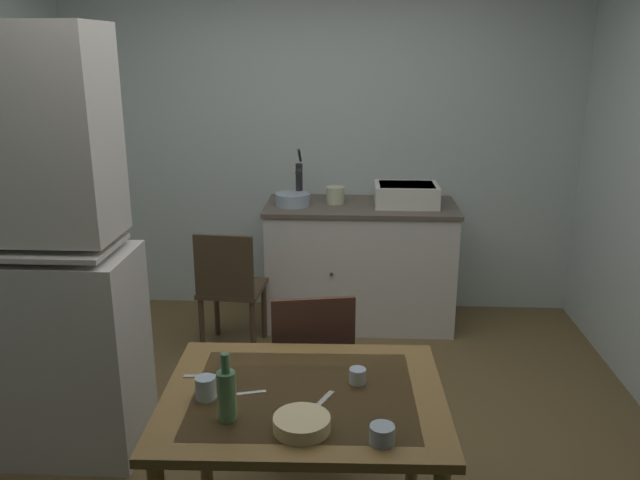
{
  "coord_description": "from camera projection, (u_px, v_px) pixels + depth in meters",
  "views": [
    {
      "loc": [
        0.24,
        -2.88,
        1.96
      ],
      "look_at": [
        0.09,
        0.08,
        1.08
      ],
      "focal_mm": 36.29,
      "sensor_mm": 36.0,
      "label": 1
    }
  ],
  "objects": [
    {
      "name": "chair_by_counter",
      "position": [
        230.0,
        287.0,
        4.23
      ],
      "size": [
        0.43,
        0.43,
        0.84
      ],
      "color": "#483626",
      "rests_on": "ground"
    },
    {
      "name": "stoneware_crock",
      "position": [
        335.0,
        195.0,
        4.6
      ],
      "size": [
        0.13,
        0.13,
        0.12
      ],
      "primitive_type": "cylinder",
      "color": "beige",
      "rests_on": "counter_cabinet"
    },
    {
      "name": "mixing_bowl_counter",
      "position": [
        293.0,
        199.0,
        4.55
      ],
      "size": [
        0.24,
        0.24,
        0.09
      ],
      "primitive_type": "cylinder",
      "color": "#9EB2C6",
      "rests_on": "counter_cabinet"
    },
    {
      "name": "wall_back",
      "position": [
        322.0,
        140.0,
        4.84
      ],
      "size": [
        3.9,
        0.1,
        2.59
      ],
      "primitive_type": "cube",
      "color": "silver",
      "rests_on": "ground"
    },
    {
      "name": "hand_pump",
      "position": [
        299.0,
        179.0,
        4.6
      ],
      "size": [
        0.05,
        0.27,
        0.39
      ],
      "color": "#232328",
      "rests_on": "counter_cabinet"
    },
    {
      "name": "serving_bowl_wide",
      "position": [
        302.0,
        424.0,
        2.17
      ],
      "size": [
        0.19,
        0.19,
        0.05
      ],
      "primitive_type": "cylinder",
      "color": "beige",
      "rests_on": "dining_table"
    },
    {
      "name": "teaspoon_by_cup",
      "position": [
        201.0,
        376.0,
        2.53
      ],
      "size": [
        0.13,
        0.03,
        0.0
      ],
      "primitive_type": "cube",
      "rotation": [
        0.0,
        0.0,
        3.2
      ],
      "color": "beige",
      "rests_on": "dining_table"
    },
    {
      "name": "hutch_cabinet",
      "position": [
        17.0,
        266.0,
        3.05
      ],
      "size": [
        1.08,
        0.49,
        2.07
      ],
      "color": "silver",
      "rests_on": "ground"
    },
    {
      "name": "chair_far_side",
      "position": [
        311.0,
        370.0,
        3.11
      ],
      "size": [
        0.46,
        0.46,
        0.89
      ],
      "color": "#4A3221",
      "rests_on": "ground"
    },
    {
      "name": "teaspoon_near_bowl",
      "position": [
        324.0,
        399.0,
        2.36
      ],
      "size": [
        0.07,
        0.13,
        0.0
      ],
      "primitive_type": "cube",
      "rotation": [
        0.0,
        0.0,
        4.27
      ],
      "color": "beige",
      "rests_on": "dining_table"
    },
    {
      "name": "sink_basin",
      "position": [
        406.0,
        194.0,
        4.54
      ],
      "size": [
        0.44,
        0.34,
        0.15
      ],
      "color": "white",
      "rests_on": "counter_cabinet"
    },
    {
      "name": "ground_plane",
      "position": [
        302.0,
        445.0,
        3.33
      ],
      "size": [
        4.83,
        4.83,
        0.0
      ],
      "primitive_type": "plane",
      "color": "brown"
    },
    {
      "name": "teacup_cream",
      "position": [
        358.0,
        376.0,
        2.48
      ],
      "size": [
        0.06,
        0.06,
        0.06
      ],
      "primitive_type": "cylinder",
      "color": "#9EB2C6",
      "rests_on": "dining_table"
    },
    {
      "name": "dining_table",
      "position": [
        304.0,
        415.0,
        2.44
      ],
      "size": [
        1.07,
        0.87,
        0.72
      ],
      "color": "olive",
      "rests_on": "ground"
    },
    {
      "name": "mug_dark",
      "position": [
        382.0,
        434.0,
        2.1
      ],
      "size": [
        0.08,
        0.08,
        0.06
      ],
      "primitive_type": "cylinder",
      "color": "#9EB2C6",
      "rests_on": "dining_table"
    },
    {
      "name": "mug_tall",
      "position": [
        206.0,
        388.0,
        2.36
      ],
      "size": [
        0.07,
        0.07,
        0.09
      ],
      "primitive_type": "cylinder",
      "color": "#9EB2C6",
      "rests_on": "dining_table"
    },
    {
      "name": "counter_cabinet",
      "position": [
        360.0,
        264.0,
        4.71
      ],
      "size": [
        1.35,
        0.64,
        0.89
      ],
      "color": "silver",
      "rests_on": "ground"
    },
    {
      "name": "table_knife",
      "position": [
        240.0,
        394.0,
        2.4
      ],
      "size": [
        0.19,
        0.07,
        0.0
      ],
      "primitive_type": "cube",
      "rotation": [
        0.0,
        0.0,
        0.28
      ],
      "color": "silver",
      "rests_on": "dining_table"
    },
    {
      "name": "glass_bottle",
      "position": [
        227.0,
        393.0,
        2.22
      ],
      "size": [
        0.07,
        0.07,
        0.25
      ],
      "color": "#4C7F56",
      "rests_on": "dining_table"
    }
  ]
}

